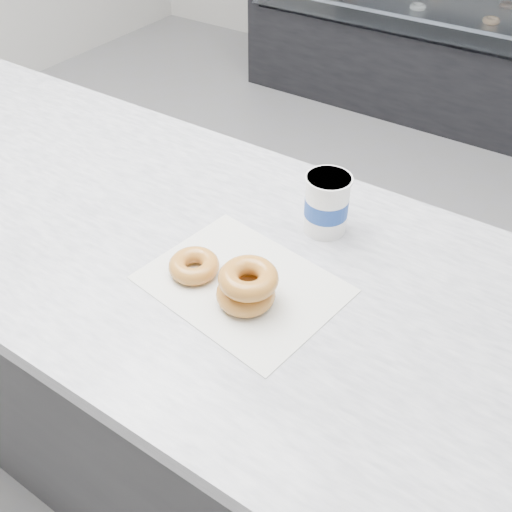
% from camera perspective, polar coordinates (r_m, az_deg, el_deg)
% --- Properties ---
extents(ground, '(5.00, 5.00, 0.00)m').
position_cam_1_polar(ground, '(2.22, -0.64, -5.76)').
color(ground, gray).
rests_on(ground, ground).
extents(counter, '(3.06, 0.76, 0.90)m').
position_cam_1_polar(counter, '(1.59, -13.11, -7.51)').
color(counter, '#333335').
rests_on(counter, ground).
extents(display_case, '(2.40, 0.74, 1.25)m').
position_cam_1_polar(display_case, '(3.66, 19.69, 20.86)').
color(display_case, black).
rests_on(display_case, ground).
extents(wax_paper, '(0.37, 0.31, 0.00)m').
position_cam_1_polar(wax_paper, '(1.03, -1.36, -2.82)').
color(wax_paper, silver).
rests_on(wax_paper, counter).
extents(donut_single, '(0.12, 0.12, 0.03)m').
position_cam_1_polar(donut_single, '(1.05, -6.22, -0.96)').
color(donut_single, orange).
rests_on(donut_single, wax_paper).
extents(donut_stack, '(0.11, 0.11, 0.07)m').
position_cam_1_polar(donut_stack, '(0.98, -0.90, -3.02)').
color(donut_stack, orange).
rests_on(donut_stack, wax_paper).
extents(coffee_cup, '(0.11, 0.11, 0.12)m').
position_cam_1_polar(coffee_cup, '(1.13, 7.07, 5.25)').
color(coffee_cup, white).
rests_on(coffee_cup, counter).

